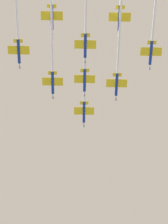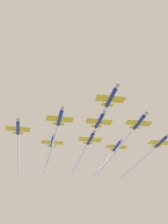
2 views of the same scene
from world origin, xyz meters
The scene contains 9 objects.
jet_lead centered at (3.07, 27.56, 159.69)m, with size 33.86×59.23×2.70m.
jet_port_inner centered at (23.51, 35.31, 159.23)m, with size 36.60×64.17×2.70m.
jet_starboard_inner centered at (-4.67, 42.81, 158.29)m, with size 28.82×50.09×2.70m.
jet_port_outer centered at (10.96, 41.85, 159.22)m, with size 34.69×60.72×2.70m.
jet_starboard_outer centered at (40.45, 36.70, 158.31)m, with size 31.42×54.81×2.70m.
jet_center_rear centered at (-7.75, 66.50, 159.68)m, with size 34.46×60.32×2.70m.
jet_port_trail centered at (16.60, 52.05, 158.70)m, with size 30.38×52.93×2.70m.
jet_starboard_trail centered at (34.17, 54.60, 160.90)m, with size 29.72×51.73×2.70m.
jet_tail_end centered at (8.71, 67.02, 160.81)m, with size 28.08×48.77×2.70m.
Camera 2 is at (-64.80, -47.13, 112.14)m, focal length 49.20 mm.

